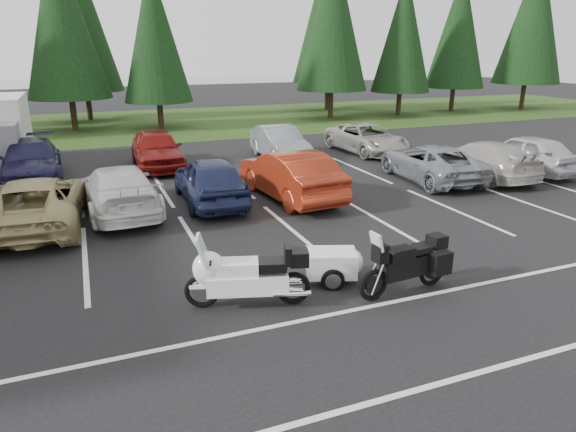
# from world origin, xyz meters

# --- Properties ---
(ground) EXTENTS (120.00, 120.00, 0.00)m
(ground) POSITION_xyz_m (0.00, 0.00, 0.00)
(ground) COLOR black
(ground) RESTS_ON ground
(grass_strip) EXTENTS (80.00, 16.00, 0.01)m
(grass_strip) POSITION_xyz_m (0.00, 24.00, 0.01)
(grass_strip) COLOR #1F3912
(grass_strip) RESTS_ON ground
(lake_water) EXTENTS (70.00, 50.00, 0.02)m
(lake_water) POSITION_xyz_m (4.00, 55.00, 0.00)
(lake_water) COLOR slate
(lake_water) RESTS_ON ground
(stall_markings) EXTENTS (32.00, 16.00, 0.01)m
(stall_markings) POSITION_xyz_m (0.00, 2.00, 0.00)
(stall_markings) COLOR silver
(stall_markings) RESTS_ON ground
(conifer_4) EXTENTS (4.80, 4.80, 11.17)m
(conifer_4) POSITION_xyz_m (-5.00, 22.90, 6.53)
(conifer_4) COLOR #332316
(conifer_4) RESTS_ON ground
(conifer_5) EXTENTS (4.14, 4.14, 9.63)m
(conifer_5) POSITION_xyz_m (0.00, 21.60, 5.63)
(conifer_5) COLOR #332316
(conifer_5) RESTS_ON ground
(conifer_6) EXTENTS (4.93, 4.93, 11.48)m
(conifer_6) POSITION_xyz_m (12.00, 22.10, 6.71)
(conifer_6) COLOR #332316
(conifer_6) RESTS_ON ground
(conifer_7) EXTENTS (4.27, 4.27, 9.94)m
(conifer_7) POSITION_xyz_m (17.50, 21.80, 5.81)
(conifer_7) COLOR #332316
(conifer_7) RESTS_ON ground
(conifer_8) EXTENTS (4.53, 4.53, 10.56)m
(conifer_8) POSITION_xyz_m (23.00, 22.60, 6.17)
(conifer_8) COLOR #332316
(conifer_8) RESTS_ON ground
(conifer_9) EXTENTS (5.19, 5.19, 12.10)m
(conifer_9) POSITION_xyz_m (29.00, 21.30, 7.07)
(conifer_9) COLOR #332316
(conifer_9) RESTS_ON ground
(conifer_back_b) EXTENTS (4.97, 4.97, 11.58)m
(conifer_back_b) POSITION_xyz_m (-4.00, 27.50, 6.77)
(conifer_back_b) COLOR #332316
(conifer_back_b) RESTS_ON ground
(conifer_back_c) EXTENTS (5.50, 5.50, 12.81)m
(conifer_back_c) POSITION_xyz_m (14.00, 26.80, 7.49)
(conifer_back_c) COLOR #332316
(conifer_back_c) RESTS_ON ground
(car_near_2) EXTENTS (2.73, 5.33, 1.44)m
(car_near_2) POSITION_xyz_m (-6.03, 4.04, 0.72)
(car_near_2) COLOR tan
(car_near_2) RESTS_ON ground
(car_near_3) EXTENTS (2.32, 5.13, 1.46)m
(car_near_3) POSITION_xyz_m (-3.77, 4.61, 0.73)
(car_near_3) COLOR silver
(car_near_3) RESTS_ON ground
(car_near_4) EXTENTS (1.95, 4.59, 1.55)m
(car_near_4) POSITION_xyz_m (-0.97, 4.60, 0.77)
(car_near_4) COLOR #1C2347
(car_near_4) RESTS_ON ground
(car_near_5) EXTENTS (2.14, 5.05, 1.62)m
(car_near_5) POSITION_xyz_m (1.65, 4.16, 0.81)
(car_near_5) COLOR #9B2A13
(car_near_5) RESTS_ON ground
(car_near_6) EXTENTS (2.70, 5.12, 1.37)m
(car_near_6) POSITION_xyz_m (7.51, 4.46, 0.69)
(car_near_6) COLOR gray
(car_near_6) RESTS_ON ground
(car_near_7) EXTENTS (2.00, 4.90, 1.42)m
(car_near_7) POSITION_xyz_m (9.65, 4.10, 0.71)
(car_near_7) COLOR #B4AEA5
(car_near_7) RESTS_ON ground
(car_near_8) EXTENTS (1.99, 4.59, 1.54)m
(car_near_8) POSITION_xyz_m (11.88, 4.16, 0.77)
(car_near_8) COLOR silver
(car_near_8) RESTS_ON ground
(car_far_1) EXTENTS (2.29, 5.23, 1.49)m
(car_far_1) POSITION_xyz_m (-6.55, 10.13, 0.75)
(car_far_1) COLOR #1A173B
(car_far_1) RESTS_ON ground
(car_far_2) EXTENTS (1.97, 4.72, 1.60)m
(car_far_2) POSITION_xyz_m (-1.81, 10.50, 0.80)
(car_far_2) COLOR maroon
(car_far_2) RESTS_ON ground
(car_far_3) EXTENTS (1.67, 4.51, 1.47)m
(car_far_3) POSITION_xyz_m (3.57, 10.17, 0.74)
(car_far_3) COLOR gray
(car_far_3) RESTS_ON ground
(car_far_4) EXTENTS (2.55, 5.03, 1.36)m
(car_far_4) POSITION_xyz_m (8.00, 10.11, 0.68)
(car_far_4) COLOR #9E9B90
(car_far_4) RESTS_ON ground
(touring_motorcycle) EXTENTS (2.84, 1.59, 1.50)m
(touring_motorcycle) POSITION_xyz_m (-1.96, -2.56, 0.75)
(touring_motorcycle) COLOR white
(touring_motorcycle) RESTS_ON ground
(cargo_trailer) EXTENTS (1.75, 1.35, 0.71)m
(cargo_trailer) POSITION_xyz_m (0.03, -2.17, 0.36)
(cargo_trailer) COLOR white
(cargo_trailer) RESTS_ON ground
(adventure_motorcycle) EXTENTS (2.48, 1.05, 1.47)m
(adventure_motorcycle) POSITION_xyz_m (1.19, -3.20, 0.73)
(adventure_motorcycle) COLOR black
(adventure_motorcycle) RESTS_ON ground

